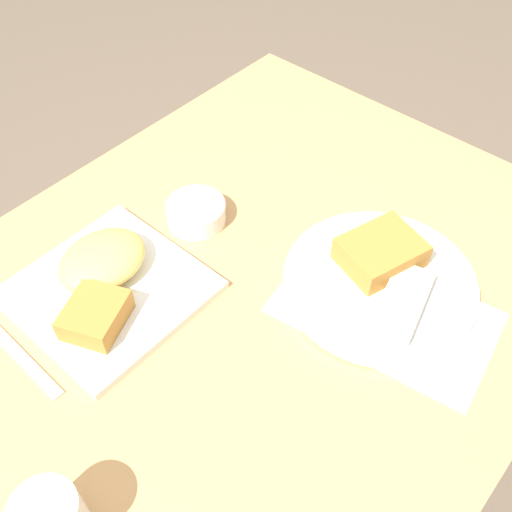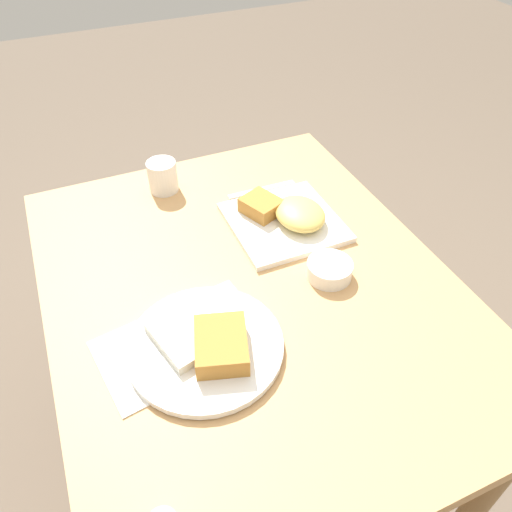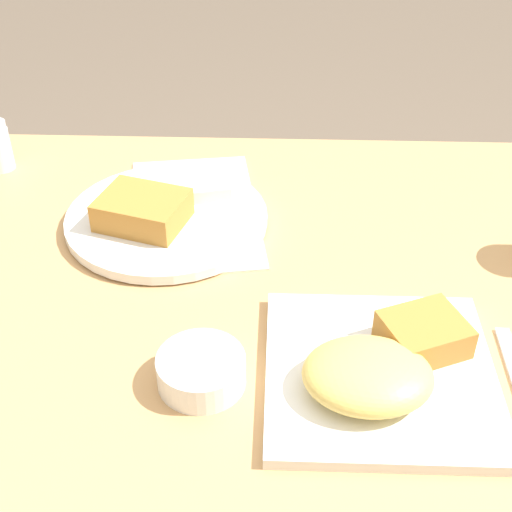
# 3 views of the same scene
# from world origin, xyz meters

# --- Properties ---
(dining_table) EXTENTS (1.02, 0.81, 0.72)m
(dining_table) POSITION_xyz_m (0.00, 0.00, 0.64)
(dining_table) COLOR tan
(dining_table) RESTS_ON ground_plane
(menu_card) EXTENTS (0.22, 0.32, 0.00)m
(menu_card) POSITION_xyz_m (-0.09, 0.17, 0.72)
(menu_card) COLOR silver
(menu_card) RESTS_ON dining_table
(plate_square_near) EXTENTS (0.24, 0.24, 0.06)m
(plate_square_near) POSITION_xyz_m (0.15, -0.15, 0.74)
(plate_square_near) COLOR white
(plate_square_near) RESTS_ON dining_table
(plate_oval_far) EXTENTS (0.28, 0.28, 0.05)m
(plate_oval_far) POSITION_xyz_m (-0.12, 0.14, 0.74)
(plate_oval_far) COLOR white
(plate_oval_far) RESTS_ON menu_card
(sauce_ramekin) EXTENTS (0.09, 0.09, 0.03)m
(sauce_ramekin) POSITION_xyz_m (-0.04, -0.16, 0.74)
(sauce_ramekin) COLOR white
(sauce_ramekin) RESTS_ON dining_table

